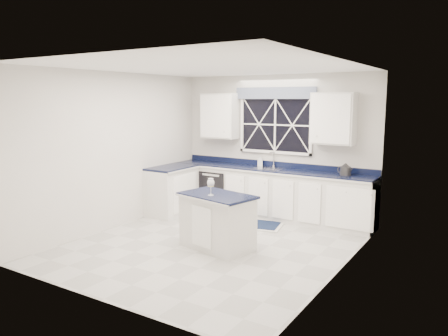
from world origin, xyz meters
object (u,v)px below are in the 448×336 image
Objects in this scene: kettle at (345,170)px; wine_glass at (211,184)px; island at (217,221)px; faucet at (273,159)px; soap_bottle at (260,161)px; dishwasher at (220,190)px.

kettle is 2.53m from wine_glass.
wine_glass is at bearing -95.87° from island.
wine_glass is (0.11, -2.32, -0.09)m from faucet.
island is (0.14, -2.21, -0.68)m from faucet.
soap_bottle is (-0.38, 2.31, 0.04)m from wine_glass.
soap_bottle reaches higher than island.
dishwasher is 2.37m from island.
island is 2.32m from soap_bottle.
dishwasher is at bearing -164.13° from kettle.
island is 0.60m from wine_glass.
faucet reaches higher than soap_bottle.
kettle reaches higher than wine_glass.
wine_glass is at bearing -60.46° from dishwasher.
soap_bottle is (0.82, 0.18, 0.64)m from dishwasher.
faucet is 1.43× the size of soap_bottle.
wine_glass is (-1.35, -2.14, -0.03)m from kettle.
kettle is (1.31, 2.03, 0.62)m from island.
dishwasher is at bearing -169.98° from faucet.
island is 5.81× the size of soap_bottle.
faucet reaches higher than wine_glass.
island reaches higher than dishwasher.
kettle is 1.15× the size of wine_glass.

